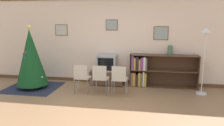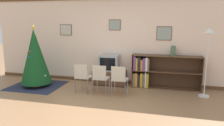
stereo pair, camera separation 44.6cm
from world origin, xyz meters
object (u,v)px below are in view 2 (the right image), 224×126
at_px(tv_console, 109,78).
at_px(folding_chair_center, 100,77).
at_px(television, 109,63).
at_px(folding_chair_right, 119,79).
at_px(bookshelf, 153,72).
at_px(christmas_tree, 35,56).
at_px(standing_lamp, 208,45).
at_px(folding_chair_left, 82,76).
at_px(vase, 173,51).

bearing_deg(tv_console, folding_chair_center, -90.00).
xyz_separation_m(television, folding_chair_right, (0.51, -0.95, -0.22)).
distance_m(folding_chair_center, bookshelf, 1.66).
relative_size(folding_chair_right, bookshelf, 0.41).
distance_m(christmas_tree, television, 2.24).
bearing_deg(tv_console, christmas_tree, -162.31).
bearing_deg(standing_lamp, bookshelf, 160.42).
relative_size(christmas_tree, folding_chair_left, 2.23).
xyz_separation_m(folding_chair_right, standing_lamp, (2.19, 0.52, 0.90)).
bearing_deg(folding_chair_right, folding_chair_center, 180.00).
height_order(christmas_tree, folding_chair_center, christmas_tree).
height_order(tv_console, folding_chair_center, folding_chair_center).
height_order(folding_chair_left, folding_chair_right, same).
distance_m(tv_console, bookshelf, 1.35).
distance_m(tv_console, folding_chair_center, 0.98).
bearing_deg(bookshelf, folding_chair_left, -151.22).
relative_size(folding_chair_center, standing_lamp, 0.46).
height_order(bookshelf, standing_lamp, standing_lamp).
bearing_deg(tv_console, bookshelf, 2.61).
bearing_deg(folding_chair_left, vase, 23.95).
height_order(tv_console, bookshelf, bookshelf).
distance_m(christmas_tree, bookshelf, 3.55).
distance_m(folding_chair_right, standing_lamp, 2.42).
bearing_deg(folding_chair_left, folding_chair_right, 0.00).
bearing_deg(television, folding_chair_center, -90.00).
xyz_separation_m(tv_console, folding_chair_left, (-0.51, -0.95, 0.25)).
height_order(tv_console, folding_chair_left, folding_chair_left).
bearing_deg(folding_chair_right, tv_console, 118.42).
bearing_deg(folding_chair_center, tv_console, 90.00).
distance_m(television, standing_lamp, 2.82).
relative_size(bookshelf, standing_lamp, 1.11).
bearing_deg(folding_chair_right, bookshelf, 51.26).
xyz_separation_m(tv_console, standing_lamp, (2.70, -0.43, 1.15)).
distance_m(christmas_tree, vase, 4.07).
distance_m(folding_chair_left, folding_chair_right, 1.03).
bearing_deg(folding_chair_center, standing_lamp, 10.89).
height_order(folding_chair_left, folding_chair_center, same).
bearing_deg(christmas_tree, folding_chair_right, -5.89).
distance_m(folding_chair_left, folding_chair_center, 0.51).
bearing_deg(vase, bookshelf, -174.90).
distance_m(folding_chair_left, standing_lamp, 3.38).
xyz_separation_m(folding_chair_right, vase, (1.35, 1.06, 0.64)).
relative_size(tv_console, folding_chair_left, 1.23).
height_order(television, vase, vase).
relative_size(tv_console, vase, 3.62).
distance_m(bookshelf, standing_lamp, 1.72).
bearing_deg(folding_chair_center, christmas_tree, 172.69).
relative_size(folding_chair_left, folding_chair_center, 1.00).
relative_size(christmas_tree, folding_chair_center, 2.23).
relative_size(folding_chair_left, vase, 2.94).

